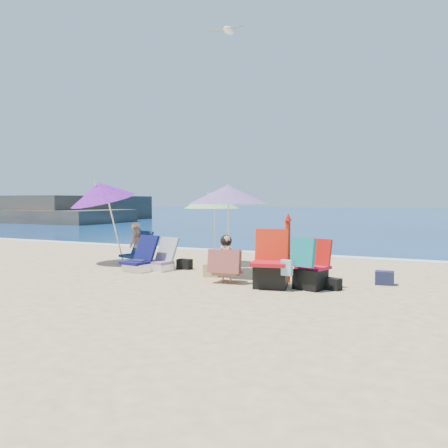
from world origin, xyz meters
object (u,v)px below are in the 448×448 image
at_px(umbrella_turquoise, 228,194).
at_px(seagull, 228,30).
at_px(chair_rainbow, 161,262).
at_px(camp_chair_left, 271,270).
at_px(umbrella_blue, 101,192).
at_px(person_left, 137,245).
at_px(furled_umbrella, 288,244).
at_px(chair_navy, 140,262).
at_px(camp_chair_right, 309,270).
at_px(umbrella_striped, 211,200).
at_px(person_center, 226,260).

xyz_separation_m(umbrella_turquoise, seagull, (-0.44, 0.94, 3.79)).
distance_m(chair_rainbow, camp_chair_left, 3.12).
relative_size(umbrella_blue, chair_rainbow, 2.99).
xyz_separation_m(camp_chair_left, person_left, (-4.15, 1.57, 0.15)).
bearing_deg(umbrella_turquoise, umbrella_blue, 177.00).
bearing_deg(person_left, furled_umbrella, -12.44).
bearing_deg(chair_navy, umbrella_turquoise, 9.62).
distance_m(chair_navy, person_left, 1.28).
distance_m(camp_chair_right, person_left, 5.04).
distance_m(umbrella_striped, chair_rainbow, 2.00).
xyz_separation_m(umbrella_blue, chair_rainbow, (1.92, -0.23, -1.62)).
bearing_deg(camp_chair_right, umbrella_striped, 146.12).
xyz_separation_m(umbrella_blue, camp_chair_right, (5.60, -0.99, -1.47)).
bearing_deg(camp_chair_left, umbrella_blue, 167.00).
relative_size(umbrella_turquoise, person_center, 2.27).
height_order(umbrella_striped, person_left, umbrella_striped).
bearing_deg(umbrella_blue, chair_navy, -18.95).
bearing_deg(umbrella_striped, seagull, -26.73).
bearing_deg(umbrella_turquoise, umbrella_striped, 129.85).
bearing_deg(umbrella_blue, chair_rainbow, -6.85).
bearing_deg(chair_rainbow, camp_chair_left, -16.81).
bearing_deg(furled_umbrella, umbrella_blue, 174.25).
distance_m(chair_rainbow, camp_chair_right, 3.76).
bearing_deg(chair_rainbow, person_left, 150.09).
distance_m(umbrella_striped, seagull, 3.98).
bearing_deg(camp_chair_left, camp_chair_right, 11.72).
xyz_separation_m(chair_rainbow, camp_chair_right, (3.68, -0.76, 0.15)).
xyz_separation_m(person_center, person_left, (-3.21, 1.51, 0.02)).
relative_size(umbrella_blue, person_center, 2.38).
bearing_deg(furled_umbrella, umbrella_striped, 147.80).
relative_size(chair_rainbow, seagull, 0.85).
bearing_deg(umbrella_turquoise, seagull, 114.93).
bearing_deg(person_center, chair_rainbow, 157.72).
bearing_deg(furled_umbrella, person_center, -152.09).
bearing_deg(umbrella_striped, umbrella_blue, -157.68).
height_order(umbrella_turquoise, umbrella_blue, umbrella_blue).
height_order(umbrella_striped, umbrella_blue, umbrella_blue).
distance_m(umbrella_striped, person_left, 2.21).
distance_m(umbrella_blue, camp_chair_left, 5.26).
bearing_deg(person_left, umbrella_blue, -150.29).
relative_size(chair_navy, person_left, 0.78).
distance_m(umbrella_striped, chair_navy, 2.33).
xyz_separation_m(umbrella_turquoise, chair_navy, (-2.04, -0.35, -1.52)).
height_order(umbrella_turquoise, camp_chair_left, umbrella_turquoise).
distance_m(umbrella_blue, seagull, 4.92).
relative_size(umbrella_turquoise, umbrella_blue, 0.95).
distance_m(furled_umbrella, seagull, 5.28).
bearing_deg(camp_chair_left, umbrella_turquoise, 144.31).
bearing_deg(camp_chair_right, person_center, -177.22).
bearing_deg(furled_umbrella, camp_chair_left, -101.06).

